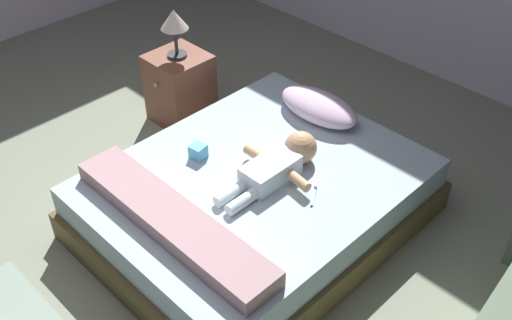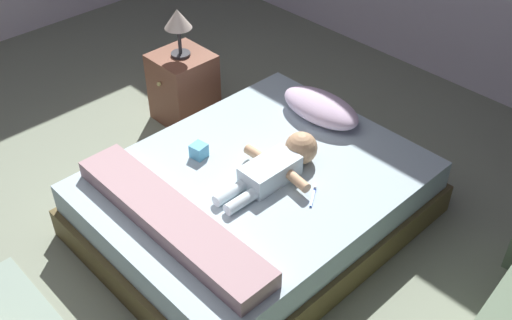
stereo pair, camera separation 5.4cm
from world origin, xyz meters
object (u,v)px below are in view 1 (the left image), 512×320
Objects in this scene: bed at (256,199)px; pillow at (319,107)px; baby at (280,164)px; nightstand at (180,88)px; toothbrush at (314,195)px; toy_block at (198,152)px; lamp at (174,22)px.

pillow is (-0.13, 0.67, 0.26)m from bed.
baby is 1.28m from nightstand.
pillow is 0.62m from baby.
toy_block reaches higher than toothbrush.
lamp is at bearing 166.81° from baby.
bed is 19.51× the size of toy_block.
baby reaches higher than toy_block.
toothbrush is 0.28× the size of nightstand.
pillow is 1.08m from nightstand.
bed is 1.21m from nightstand.
baby is at bearing -69.63° from pillow.
nightstand is 0.50m from lamp.
pillow is at bearing 15.77° from lamp.
bed is 3.58× the size of nightstand.
baby is 2.05× the size of lamp.
toothbrush is 1.52× the size of toy_block.
toy_block is at bearing -162.28° from toothbrush.
bed is 2.65× the size of baby.
lamp reaches higher than nightstand.
toy_block is at bearing -32.36° from nightstand.
pillow is 0.75m from toothbrush.
toy_block is at bearing -159.48° from bed.
bed is 12.84× the size of toothbrush.
pillow is 0.83m from toy_block.
toothbrush is 0.72m from toy_block.
pillow reaches higher than bed.
toy_block is at bearing -32.36° from lamp.
baby is 0.48m from toy_block.
nightstand is 5.45× the size of toy_block.
lamp is (-1.02, -0.29, 0.31)m from pillow.
lamp is at bearing 147.64° from toy_block.
pillow is at bearing 15.78° from nightstand.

